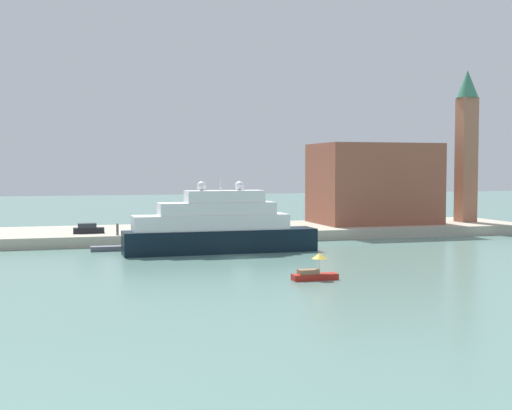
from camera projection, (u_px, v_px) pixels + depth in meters
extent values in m
plane|color=slate|center=(242.00, 258.00, 84.69)|extent=(400.00, 400.00, 0.00)
cube|color=#B7AD99|center=(201.00, 233.00, 109.42)|extent=(110.00, 19.63, 1.55)
cube|color=black|center=(221.00, 241.00, 90.18)|extent=(25.42, 4.69, 3.00)
cube|color=white|center=(211.00, 222.00, 89.69)|extent=(20.34, 4.31, 1.99)
cube|color=white|center=(217.00, 208.00, 89.81)|extent=(15.25, 3.94, 1.60)
cube|color=white|center=(224.00, 196.00, 90.00)|extent=(10.17, 3.56, 1.55)
cylinder|color=silver|center=(221.00, 177.00, 89.72)|extent=(0.16, 0.16, 3.57)
sphere|color=white|center=(239.00, 186.00, 90.49)|extent=(1.21, 1.21, 1.21)
sphere|color=white|center=(201.00, 186.00, 89.08)|extent=(1.21, 1.21, 1.21)
cube|color=#B22319|center=(315.00, 277.00, 68.17)|extent=(4.60, 1.36, 0.60)
cube|color=#8C6647|center=(308.00, 272.00, 67.95)|extent=(2.02, 1.09, 0.47)
cylinder|color=#B2B2B2|center=(319.00, 266.00, 68.24)|extent=(0.06, 0.06, 1.49)
cone|color=gold|center=(319.00, 256.00, 68.19)|extent=(1.52, 1.52, 0.53)
cube|color=#595966|center=(107.00, 248.00, 91.89)|extent=(4.26, 1.72, 0.64)
cube|color=#93513D|center=(373.00, 183.00, 118.66)|extent=(20.02, 13.85, 13.67)
cube|color=#9E664C|center=(466.00, 160.00, 120.91)|extent=(2.91, 2.91, 21.78)
cone|color=#387A5B|center=(468.00, 84.00, 120.18)|extent=(3.78, 3.78, 4.83)
cube|color=black|center=(89.00, 230.00, 100.31)|extent=(4.39, 1.78, 0.81)
cube|color=#262D33|center=(87.00, 225.00, 100.21)|extent=(2.63, 1.61, 0.66)
cylinder|color=#4C4C4C|center=(117.00, 230.00, 97.59)|extent=(0.36, 0.36, 1.52)
sphere|color=tan|center=(117.00, 224.00, 97.54)|extent=(0.24, 0.24, 0.24)
cylinder|color=black|center=(229.00, 230.00, 101.78)|extent=(0.54, 0.54, 0.62)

